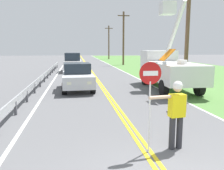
# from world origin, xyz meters

# --- Properties ---
(grass_verge_right) EXTENTS (16.00, 110.00, 0.01)m
(grass_verge_right) POSITION_xyz_m (11.60, 20.00, 0.00)
(grass_verge_right) COLOR #517F3D
(grass_verge_right) RESTS_ON ground
(centerline_yellow_left) EXTENTS (0.11, 110.00, 0.01)m
(centerline_yellow_left) POSITION_xyz_m (-0.09, 20.00, 0.01)
(centerline_yellow_left) COLOR yellow
(centerline_yellow_left) RESTS_ON ground
(centerline_yellow_right) EXTENTS (0.11, 110.00, 0.01)m
(centerline_yellow_right) POSITION_xyz_m (0.09, 20.00, 0.01)
(centerline_yellow_right) COLOR yellow
(centerline_yellow_right) RESTS_ON ground
(edge_line_right) EXTENTS (0.12, 110.00, 0.01)m
(edge_line_right) POSITION_xyz_m (3.60, 20.00, 0.01)
(edge_line_right) COLOR silver
(edge_line_right) RESTS_ON ground
(edge_line_left) EXTENTS (0.12, 110.00, 0.01)m
(edge_line_left) POSITION_xyz_m (-3.60, 20.00, 0.01)
(edge_line_left) COLOR silver
(edge_line_left) RESTS_ON ground
(flagger_worker) EXTENTS (1.08, 0.29, 1.83)m
(flagger_worker) POSITION_xyz_m (0.79, 2.17, 1.05)
(flagger_worker) COLOR #2D2D33
(flagger_worker) RESTS_ON ground
(stop_sign_paddle) EXTENTS (0.56, 0.04, 2.33)m
(stop_sign_paddle) POSITION_xyz_m (0.03, 2.07, 1.71)
(stop_sign_paddle) COLOR silver
(stop_sign_paddle) RESTS_ON ground
(utility_bucket_truck) EXTENTS (2.96, 6.91, 5.58)m
(utility_bucket_truck) POSITION_xyz_m (4.17, 11.22, 1.42)
(utility_bucket_truck) COLOR white
(utility_bucket_truck) RESTS_ON ground
(oncoming_sedan_nearest) EXTENTS (2.03, 4.16, 1.70)m
(oncoming_sedan_nearest) POSITION_xyz_m (-1.66, 11.47, 0.83)
(oncoming_sedan_nearest) COLOR silver
(oncoming_sedan_nearest) RESTS_ON ground
(oncoming_suv_second) EXTENTS (2.00, 4.65, 2.10)m
(oncoming_suv_second) POSITION_xyz_m (-2.03, 23.31, 1.06)
(oncoming_suv_second) COLOR silver
(oncoming_suv_second) RESTS_ON ground
(utility_pole_near) EXTENTS (1.80, 0.28, 8.81)m
(utility_pole_near) POSITION_xyz_m (6.02, 12.31, 4.59)
(utility_pole_near) COLOR brown
(utility_pole_near) RESTS_ON ground
(utility_pole_mid) EXTENTS (1.80, 0.28, 8.05)m
(utility_pole_mid) POSITION_xyz_m (5.65, 32.57, 4.21)
(utility_pole_mid) COLOR brown
(utility_pole_mid) RESTS_ON ground
(utility_pole_far) EXTENTS (1.80, 0.28, 7.62)m
(utility_pole_far) POSITION_xyz_m (6.01, 50.95, 3.99)
(utility_pole_far) COLOR brown
(utility_pole_far) RESTS_ON ground
(traffic_cone_lead) EXTENTS (0.40, 0.40, 0.70)m
(traffic_cone_lead) POSITION_xyz_m (2.15, 5.45, 0.34)
(traffic_cone_lead) COLOR orange
(traffic_cone_lead) RESTS_ON ground
(guardrail_left_shoulder) EXTENTS (0.10, 32.00, 0.71)m
(guardrail_left_shoulder) POSITION_xyz_m (-4.20, 14.17, 0.52)
(guardrail_left_shoulder) COLOR #9EA0A3
(guardrail_left_shoulder) RESTS_ON ground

